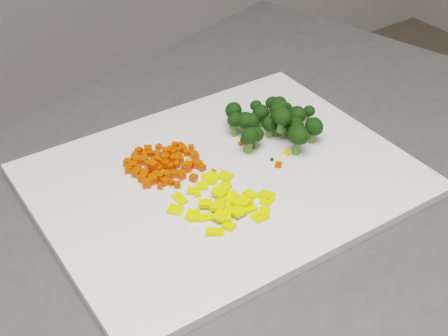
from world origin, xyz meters
TOP-DOWN VIEW (x-y plane):
  - cutting_board at (-0.31, 0.46)m, footprint 0.43×0.34m
  - carrot_pile at (-0.36, 0.51)m, footprint 0.09×0.09m
  - pepper_pile at (-0.34, 0.41)m, footprint 0.11×0.11m
  - broccoli_pile at (-0.21, 0.49)m, footprint 0.11×0.11m
  - carrot_cube_0 at (-0.39, 0.54)m, footprint 0.01×0.01m
  - carrot_cube_1 at (-0.35, 0.51)m, footprint 0.01×0.01m
  - carrot_cube_2 at (-0.35, 0.55)m, footprint 0.01×0.01m
  - carrot_cube_3 at (-0.34, 0.51)m, footprint 0.01×0.01m
  - carrot_cube_4 at (-0.39, 0.51)m, footprint 0.01×0.01m
  - carrot_cube_5 at (-0.36, 0.49)m, footprint 0.01×0.01m
  - carrot_cube_6 at (-0.34, 0.49)m, footprint 0.01×0.01m
  - carrot_cube_7 at (-0.38, 0.50)m, footprint 0.01×0.01m
  - carrot_cube_8 at (-0.40, 0.49)m, footprint 0.01×0.01m
  - carrot_cube_9 at (-0.37, 0.53)m, footprint 0.01×0.01m
  - carrot_cube_10 at (-0.37, 0.55)m, footprint 0.01×0.01m
  - carrot_cube_11 at (-0.35, 0.55)m, footprint 0.01×0.01m
  - carrot_cube_12 at (-0.39, 0.52)m, footprint 0.01×0.01m
  - carrot_cube_13 at (-0.39, 0.50)m, footprint 0.01×0.01m
  - carrot_cube_14 at (-0.36, 0.51)m, footprint 0.01×0.01m
  - carrot_cube_15 at (-0.35, 0.50)m, footprint 0.01×0.01m
  - carrot_cube_16 at (-0.34, 0.49)m, footprint 0.01×0.01m
  - carrot_cube_17 at (-0.39, 0.49)m, footprint 0.01×0.01m
  - carrot_cube_18 at (-0.37, 0.51)m, footprint 0.01×0.01m
  - carrot_cube_19 at (-0.39, 0.54)m, footprint 0.01×0.01m
  - carrot_cube_20 at (-0.36, 0.51)m, footprint 0.01×0.01m
  - carrot_cube_21 at (-0.38, 0.55)m, footprint 0.01×0.01m
  - carrot_cube_22 at (-0.38, 0.50)m, footprint 0.01×0.01m
  - carrot_cube_23 at (-0.40, 0.53)m, footprint 0.01×0.01m
  - carrot_cube_24 at (-0.37, 0.55)m, footprint 0.01×0.01m
  - carrot_cube_25 at (-0.38, 0.53)m, footprint 0.01×0.01m
  - carrot_cube_26 at (-0.36, 0.54)m, footprint 0.01×0.01m
  - carrot_cube_27 at (-0.35, 0.52)m, footprint 0.01×0.01m
  - carrot_cube_28 at (-0.33, 0.54)m, footprint 0.01×0.01m
  - carrot_cube_29 at (-0.33, 0.48)m, footprint 0.01×0.01m
  - carrot_cube_30 at (-0.38, 0.51)m, footprint 0.01×0.01m
  - carrot_cube_31 at (-0.39, 0.49)m, footprint 0.01×0.01m
  - carrot_cube_32 at (-0.33, 0.49)m, footprint 0.01×0.01m
  - carrot_cube_33 at (-0.36, 0.50)m, footprint 0.01×0.01m
  - carrot_cube_34 at (-0.37, 0.54)m, footprint 0.01×0.01m
  - carrot_cube_35 at (-0.35, 0.49)m, footprint 0.01×0.01m
  - carrot_cube_36 at (-0.38, 0.54)m, footprint 0.01×0.01m
  - carrot_cube_37 at (-0.34, 0.51)m, footprint 0.01×0.01m
  - carrot_cube_38 at (-0.35, 0.47)m, footprint 0.01×0.01m
  - carrot_cube_39 at (-0.38, 0.53)m, footprint 0.01×0.01m
  - carrot_cube_40 at (-0.32, 0.50)m, footprint 0.01×0.01m
  - carrot_cube_41 at (-0.38, 0.48)m, footprint 0.01×0.01m
  - carrot_cube_42 at (-0.36, 0.51)m, footprint 0.01×0.01m
  - carrot_cube_43 at (-0.37, 0.49)m, footprint 0.01×0.01m
  - carrot_cube_44 at (-0.36, 0.50)m, footprint 0.01×0.01m
  - carrot_cube_45 at (-0.36, 0.55)m, footprint 0.01×0.01m
  - carrot_cube_46 at (-0.38, 0.51)m, footprint 0.01×0.01m
  - carrot_cube_47 at (-0.34, 0.49)m, footprint 0.01×0.01m
  - carrot_cube_48 at (-0.38, 0.52)m, footprint 0.01×0.01m
  - carrot_cube_49 at (-0.39, 0.53)m, footprint 0.01×0.01m
  - carrot_cube_50 at (-0.35, 0.51)m, footprint 0.01×0.01m
  - carrot_cube_51 at (-0.32, 0.53)m, footprint 0.01×0.01m
  - carrot_cube_52 at (-0.39, 0.50)m, footprint 0.01×0.01m
  - carrot_cube_53 at (-0.33, 0.49)m, footprint 0.01×0.01m
  - carrot_cube_54 at (-0.37, 0.47)m, footprint 0.01×0.01m
  - carrot_cube_55 at (-0.39, 0.54)m, footprint 0.01×0.01m
  - carrot_cube_56 at (-0.39, 0.51)m, footprint 0.01×0.01m
  - carrot_cube_57 at (-0.35, 0.48)m, footprint 0.01×0.01m
  - carrot_cube_58 at (-0.35, 0.52)m, footprint 0.01×0.01m
  - carrot_cube_59 at (-0.31, 0.52)m, footprint 0.01×0.01m
  - carrot_cube_60 at (-0.32, 0.52)m, footprint 0.01×0.01m
  - carrot_cube_61 at (-0.34, 0.52)m, footprint 0.01×0.01m
  - carrot_cube_62 at (-0.35, 0.52)m, footprint 0.01×0.01m
  - carrot_cube_63 at (-0.40, 0.51)m, footprint 0.01×0.01m
  - carrot_cube_64 at (-0.34, 0.52)m, footprint 0.01×0.01m
  - carrot_cube_65 at (-0.37, 0.48)m, footprint 0.01×0.01m
  - carrot_cube_66 at (-0.39, 0.51)m, footprint 0.01×0.01m
  - carrot_cube_67 at (-0.32, 0.52)m, footprint 0.01×0.01m
  - carrot_cube_68 at (-0.33, 0.53)m, footprint 0.01×0.01m
  - carrot_cube_69 at (-0.35, 0.52)m, footprint 0.01×0.01m
  - carrot_cube_70 at (-0.35, 0.53)m, footprint 0.01×0.01m
  - carrot_cube_71 at (-0.37, 0.53)m, footprint 0.01×0.01m
  - carrot_cube_72 at (-0.38, 0.48)m, footprint 0.01×0.01m
  - carrot_cube_73 at (-0.36, 0.51)m, footprint 0.01×0.01m
  - carrot_cube_74 at (-0.34, 0.52)m, footprint 0.01×0.01m
  - carrot_cube_75 at (-0.35, 0.48)m, footprint 0.01×0.01m
  - carrot_cube_76 at (-0.36, 0.53)m, footprint 0.01×0.01m
  - carrot_cube_77 at (-0.38, 0.49)m, footprint 0.01×0.01m
  - carrot_cube_78 at (-0.37, 0.53)m, footprint 0.01×0.01m
  - carrot_cube_79 at (-0.36, 0.51)m, footprint 0.01×0.01m
  - carrot_cube_80 at (-0.36, 0.49)m, footprint 0.01×0.01m
  - pepper_chunk_0 at (-0.32, 0.44)m, footprint 0.02×0.02m
  - pepper_chunk_1 at (-0.34, 0.39)m, footprint 0.02×0.02m
  - pepper_chunk_2 at (-0.34, 0.45)m, footprint 0.02×0.02m
  - pepper_chunk_3 at (-0.34, 0.43)m, footprint 0.01×0.01m
  - pepper_chunk_4 at (-0.36, 0.39)m, footprint 0.02×0.02m
  - pepper_chunk_5 at (-0.31, 0.37)m, footprint 0.02×0.02m
  - pepper_chunk_6 at (-0.37, 0.40)m, footprint 0.02×0.01m
  - pepper_chunk_7 at (-0.31, 0.45)m, footprint 0.02×0.02m
  - pepper_chunk_8 at (-0.35, 0.41)m, footprint 0.02×0.02m
  - pepper_chunk_9 at (-0.38, 0.38)m, footprint 0.02×0.02m
  - pepper_chunk_10 at (-0.34, 0.41)m, footprint 0.01×0.01m
  - pepper_chunk_11 at (-0.30, 0.39)m, footprint 0.02×0.02m
  - pepper_chunk_12 at (-0.38, 0.42)m, footprint 0.02×0.02m
  - pepper_chunk_13 at (-0.32, 0.39)m, footprint 0.01×0.02m
  - pepper_chunk_14 at (-0.33, 0.40)m, footprint 0.02×0.02m
  - pepper_chunk_15 at (-0.33, 0.46)m, footprint 0.02×0.02m
  - pepper_chunk_16 at (-0.33, 0.43)m, footprint 0.02×0.01m
  - pepper_chunk_17 at (-0.36, 0.45)m, footprint 0.02×0.02m
  - pepper_chunk_18 at (-0.35, 0.41)m, footprint 0.01×0.02m
  - pepper_chunk_19 at (-0.32, 0.40)m, footprint 0.01×0.01m
  - pepper_chunk_20 at (-0.36, 0.39)m, footprint 0.02×0.02m
  - pepper_chunk_21 at (-0.36, 0.38)m, footprint 0.02×0.02m
  - pepper_chunk_22 at (-0.33, 0.40)m, footprint 0.02×0.02m
  - pepper_chunk_23 at (-0.36, 0.42)m, footprint 0.02×0.02m
  - pepper_chunk_24 at (-0.33, 0.46)m, footprint 0.02×0.02m
  - pepper_chunk_25 at (-0.38, 0.41)m, footprint 0.02×0.02m
  - pepper_chunk_26 at (-0.31, 0.41)m, footprint 0.02×0.02m
  - pepper_chunk_27 at (-0.33, 0.42)m, footprint 0.02×0.02m
  - pepper_chunk_28 at (-0.32, 0.37)m, footprint 0.01×0.01m
  - pepper_chunk_29 at (-0.33, 0.45)m, footprint 0.02×0.02m
  - pepper_chunk_30 at (-0.39, 0.43)m, footprint 0.02×0.02m
  - pepper_chunk_31 at (-0.29, 0.40)m, footprint 0.02×0.02m
  - pepper_chunk_32 at (-0.34, 0.43)m, footprint 0.02×0.02m
  - pepper_chunk_33 at (-0.38, 0.45)m, footprint 0.01×0.02m
  - broccoli_floret_0 at (-0.20, 0.48)m, footprint 0.02×0.02m
  - broccoli_floret_1 at (-0.26, 0.48)m, footprint 0.03×0.03m
  - broccoli_floret_2 at (-0.20, 0.49)m, footprint 0.03×0.03m
  - broccoli_floret_3 at (-0.22, 0.49)m, footprint 0.03×0.03m
  - broccoli_floret_4 at (-0.21, 0.47)m, footprint 0.03×0.03m
  - broccoli_floret_5 at (-0.25, 0.48)m, footprint 0.03×0.03m
  - broccoli_floret_6 at (-0.21, 0.49)m, footprint 0.02×0.02m
  - broccoli_floret_7 at (-0.19, 0.47)m, footprint 0.03×0.03m
  - broccoli_floret_8 at (-0.24, 0.51)m, footprint 0.03×0.03m
  - broccoli_floret_9 at (-0.18, 0.45)m, footprint 0.03×0.03m
  - broccoli_floret_10 at (-0.24, 0.53)m, footprint 0.03×0.03m
  - broccoli_floret_11 at (-0.18, 0.53)m, footprint 0.03×0.03m
  - broccoli_floret_12 at (-0.24, 0.51)m, footprint 0.03×0.03m
  - broccoli_floret_13 at (-0.20, 0.46)m, footprint 0.03×0.03m
  - broccoli_floret_14 at (-0.15, 0.49)m, footprint 0.02×0.02m
  - broccoli_floret_15 at (-0.17, 0.51)m, footprint 0.02×0.02m
  - broccoli_floret_16 at (-0.18, 0.48)m, footprint 0.03×0.03m
  - broccoli_floret_17 at (-0.21, 0.53)m, footprint 0.02×0.02m
  - broccoli_floret_18 at (-0.18, 0.52)m, footprint 0.03×0.03m
  - broccoli_floret_19 at (-0.20, 0.50)m, footprint 0.03×0.03m
  - broccoli_floret_20 at (-0.25, 0.52)m, footprint 0.03×0.03m
  - broccoli_floret_21 at (-0.21, 0.44)m, footprint 0.03×0.03m
  - broccoli_floret_22 at (-0.21, 0.49)m, footprint 0.02×0.02m
  - broccoli_floret_23 at (-0.21, 0.52)m, footprint 0.03×0.03m
  - broccoli_floret_24 at (-0.26, 0.48)m, footprint 0.02×0.02m
  - broccoli_floret_25 at (-0.20, 0.49)m, footprint 0.02×0.02m
  - stray_bit_0 at (-0.26, 0.50)m, footprint 0.01×0.01m
  - stray_bit_1 at (-0.37, 0.50)m, footprint 0.01×0.01m
  - stray_bit_2 at (-0.36, 0.44)m, footprint 0.01×0.01m
  - stray_bit_3 at (-0.35, 0.51)m, footprint 0.01×0.01m
  - stray_bit_4 at (-0.33, 0.51)m, footprint 0.01×0.01m
  - stray_bit_5 at (-0.32, 0.47)m, footprint 0.01×0.01m
  - stray_bit_6 at (-0.22, 0.45)m, footprint 0.01×0.01m
  - stray_bit_7 at (-0.25, 0.45)m, footprint 0.01×0.01m
  - stray_bit_8 at (-0.25, 0.43)m, footprint 0.01×0.01m

SIDE VIEW (x-z plane):
  - cutting_board at x=-0.31m, z-range 0.90..0.91m
  - stray_bit_7 at x=-0.25m, z-range 0.91..0.91m
  - stray_bit_4 at x=-0.33m, z-range 0.91..0.91m
  - pepper_chunk_17 at x=-0.36m, z-range 0.91..0.92m
  - pepper_chunk_29 at x=-0.33m, z-range 0.91..0.92m
  - pepper_chunk_11 at x=-0.30m, z-range 0.91..0.92m
  - pepper_chunk_28 at x=-0.32m, z-range 0.91..0.92m
  - pepper_chunk_12 at x=-0.38m, z-range 0.91..0.92m
  - pepper_chunk_0 at x=-0.32m, z-range 0.91..0.92m
  - stray_bit_1 at x=-0.37m, z-range 0.91..0.91m
  - pepper_chunk_27 at x=-0.33m, z-range 0.91..0.92m
  - pepper_chunk_30 at x=-0.39m, z-range 0.91..0.92m
  - pepper_chunk_13 at x=-0.32m, z-range 0.91..0.92m
  - stray_bit_0 at x=-0.26m, z-range 0.91..0.92m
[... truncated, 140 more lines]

